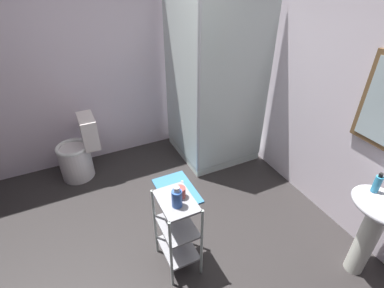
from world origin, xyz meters
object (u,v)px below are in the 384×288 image
Objects in this scene: pedestal_sink at (375,221)px; toilet at (79,153)px; shower_stall at (210,125)px; rinse_cup at (180,192)px; storage_cart at (177,228)px; bath_mat at (177,191)px; shampoo_bottle_blue at (177,198)px; hand_soap_bottle at (377,183)px.

pedestal_sink is 1.07× the size of toilet.
shower_stall is at bearing 79.07° from toilet.
rinse_cup is (1.30, -0.98, 0.32)m from shower_stall.
shower_stall is 1.67m from storage_cart.
bath_mat is (-0.85, 0.35, -0.43)m from storage_cart.
shower_stall is 0.94m from bath_mat.
shampoo_bottle_blue is 1.26m from bath_mat.
toilet reaches higher than bath_mat.
rinse_cup is (-0.64, -1.29, -0.10)m from hand_soap_bottle.
pedestal_sink is (2.03, 0.31, 0.12)m from shower_stall.
shower_stall is at bearing 142.95° from rinse_cup.
shampoo_bottle_blue is (0.05, -0.01, 0.38)m from storage_cart.
pedestal_sink is at bearing 8.78° from shower_stall.
bath_mat is at bearing -54.96° from shower_stall.
hand_soap_bottle is at bearing -179.26° from pedestal_sink.
rinse_cup is at bearing 20.70° from toilet.
shampoo_bottle_blue is (1.37, -1.04, 0.35)m from shower_stall.
hand_soap_bottle reaches higher than toilet.
hand_soap_bottle is (0.62, 1.34, 0.45)m from storage_cart.
storage_cart is (1.63, 0.56, 0.12)m from toilet.
shampoo_bottle_blue reaches higher than toilet.
shower_stall is 1.76m from shampoo_bottle_blue.
storage_cart is 1.23× the size of bath_mat.
shower_stall is 3.33× the size of bath_mat.
shower_stall is 2.01m from hand_soap_bottle.
shampoo_bottle_blue is (-0.56, -1.35, -0.07)m from hand_soap_bottle.
storage_cart is at bearing -22.33° from bath_mat.
storage_cart is 1.54m from hand_soap_bottle.
shower_stall reaches higher than hand_soap_bottle.
toilet is at bearing -160.93° from storage_cart.
pedestal_sink reaches higher than bath_mat.
shower_stall is 2.06m from pedestal_sink.
shampoo_bottle_blue is at bearing 18.04° from toilet.
rinse_cup reaches higher than bath_mat.
bath_mat is at bearing -147.56° from pedestal_sink.
pedestal_sink is at bearing 61.89° from storage_cart.
toilet is (-2.34, -1.90, -0.26)m from pedestal_sink.
shower_stall is at bearing -171.22° from pedestal_sink.
pedestal_sink is at bearing 63.97° from shampoo_bottle_blue.
rinse_cup is (-0.08, 0.06, -0.03)m from shampoo_bottle_blue.
hand_soap_bottle is 1.47m from shampoo_bottle_blue.
bath_mat is (0.47, -0.68, -0.45)m from shower_stall.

